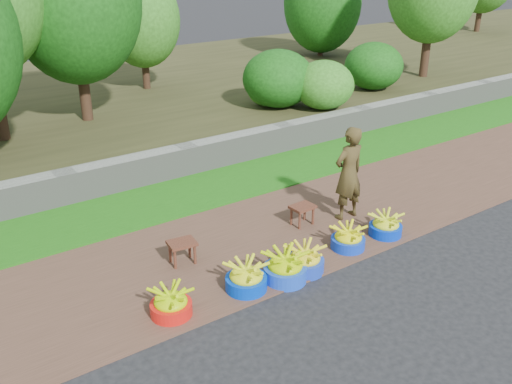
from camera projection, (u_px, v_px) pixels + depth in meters
ground_plane at (338, 270)px, 7.46m from camera, size 120.00×120.00×0.00m
dirt_shoulder at (281, 233)px, 8.39m from camera, size 80.00×2.50×0.02m
grass_verge at (211, 188)px, 9.88m from camera, size 80.00×1.50×0.04m
retaining_wall at (187, 160)px, 10.42m from camera, size 80.00×0.35×0.55m
earth_bank at (91, 103)px, 14.10m from camera, size 80.00×10.00×0.50m
vegetation at (18, 9)px, 11.50m from camera, size 35.77×7.65×4.42m
basin_a at (171, 304)px, 6.49m from camera, size 0.48×0.48×0.36m
basin_b at (246, 278)px, 6.96m from camera, size 0.52×0.52×0.39m
basin_c at (285, 268)px, 7.16m from camera, size 0.55×0.55×0.41m
basin_d at (305, 260)px, 7.36m from camera, size 0.51×0.51×0.38m
basin_e at (348, 239)px, 7.90m from camera, size 0.48×0.48×0.36m
basin_f at (386, 226)px, 8.26m from camera, size 0.48×0.48×0.36m
stool_left at (182, 246)px, 7.49m from camera, size 0.39×0.32×0.32m
stool_right at (302, 210)px, 8.51m from camera, size 0.36×0.29×0.31m
vendor_woman at (349, 173)px, 8.55m from camera, size 0.54×0.35×1.46m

